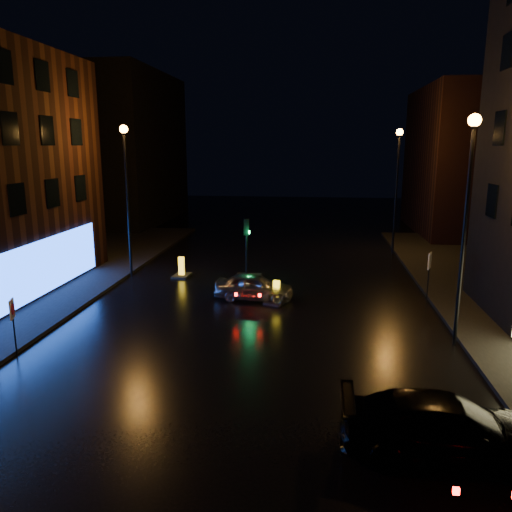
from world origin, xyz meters
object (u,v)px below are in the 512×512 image
object	(u,v)px
traffic_signal	(247,272)
silver_hatchback	(254,287)
dark_sedan	(447,428)
road_sign_left	(13,314)
bollard_far	(182,272)
bollard_near	(276,298)
road_sign_right	(429,265)

from	to	relation	value
traffic_signal	silver_hatchback	distance (m)	3.48
dark_sedan	road_sign_left	bearing A→B (deg)	73.60
traffic_signal	bollard_far	size ratio (longest dim) A/B	2.55
bollard_near	road_sign_right	distance (m)	7.40
bollard_near	road_sign_left	size ratio (longest dim) A/B	0.69
bollard_near	dark_sedan	bearing A→B (deg)	-45.76
silver_hatchback	traffic_signal	bearing A→B (deg)	17.90
silver_hatchback	bollard_near	bearing A→B (deg)	-104.66
dark_sedan	road_sign_right	distance (m)	12.79
bollard_far	road_sign_right	world-z (taller)	road_sign_right
bollard_far	road_sign_right	size ratio (longest dim) A/B	0.57
silver_hatchback	bollard_near	size ratio (longest dim) A/B	2.61
dark_sedan	road_sign_left	xyz separation A→B (m)	(-13.64, 4.18, 0.84)
dark_sedan	bollard_far	distance (m)	18.95
road_sign_left	road_sign_right	distance (m)	17.88
road_sign_left	bollard_far	bearing A→B (deg)	56.97
silver_hatchback	road_sign_right	world-z (taller)	road_sign_right
dark_sedan	bollard_near	bearing A→B (deg)	24.25
bollard_near	road_sign_right	world-z (taller)	road_sign_right
bollard_near	traffic_signal	bearing A→B (deg)	138.05
dark_sedan	bollard_near	distance (m)	12.50
bollard_near	road_sign_right	xyz separation A→B (m)	(7.15, 1.12, 1.54)
silver_hatchback	bollard_near	xyz separation A→B (m)	(1.11, -0.38, -0.40)
traffic_signal	silver_hatchback	world-z (taller)	traffic_signal
silver_hatchback	road_sign_left	xyz separation A→B (m)	(-7.53, -7.64, 0.93)
traffic_signal	bollard_far	bearing A→B (deg)	173.90
bollard_near	bollard_far	world-z (taller)	bollard_far
bollard_near	road_sign_right	size ratio (longest dim) A/B	0.61
road_sign_right	traffic_signal	bearing A→B (deg)	6.55
traffic_signal	bollard_far	distance (m)	3.83
traffic_signal	silver_hatchback	xyz separation A→B (m)	(0.83, -3.37, 0.14)
traffic_signal	silver_hatchback	bearing A→B (deg)	-76.14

